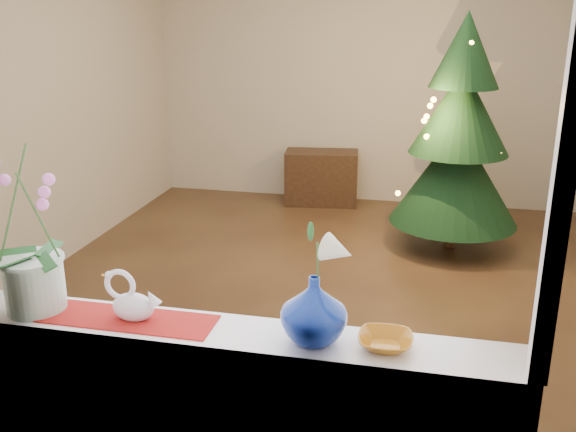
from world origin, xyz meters
name	(u,v)px	position (x,y,z in m)	size (l,w,h in m)	color
ground	(324,292)	(0.00, 0.00, 0.00)	(5.00, 5.00, 0.00)	#372316
wall_back	(365,76)	(0.00, 2.50, 1.35)	(4.50, 0.10, 2.70)	beige
wall_front	(203,230)	(0.00, -2.50, 1.35)	(4.50, 0.10, 2.70)	beige
wall_left	(35,102)	(-2.25, 0.00, 1.35)	(0.10, 5.00, 2.70)	beige
windowsill	(221,334)	(0.00, -2.37, 0.90)	(2.20, 0.26, 0.04)	white
window_frame	(202,122)	(0.00, -2.47, 1.70)	(2.22, 0.06, 1.60)	white
runner	(125,318)	(-0.38, -2.37, 0.92)	(0.70, 0.20, 0.01)	maroon
orchid_pot	(26,222)	(-0.75, -2.37, 1.28)	(0.25, 0.25, 0.72)	white
swan	(132,297)	(-0.34, -2.36, 1.01)	(0.22, 0.10, 0.19)	silver
blue_vase	(314,305)	(0.35, -2.38, 1.06)	(0.27, 0.27, 0.28)	navy
lily	(315,238)	(0.35, -2.38, 1.31)	(0.16, 0.09, 0.21)	beige
paperweight	(324,337)	(0.39, -2.40, 0.95)	(0.06, 0.06, 0.06)	silver
amber_dish	(385,342)	(0.60, -2.37, 0.94)	(0.16, 0.16, 0.04)	#9E5D10
xmas_tree	(459,135)	(0.94, 1.20, 1.01)	(1.10, 1.10, 2.02)	black
side_table	(321,178)	(-0.41, 2.25, 0.29)	(0.77, 0.38, 0.58)	black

